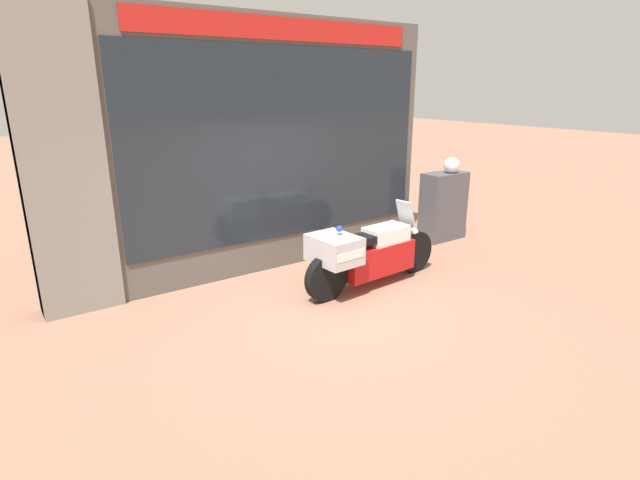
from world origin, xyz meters
TOP-DOWN VIEW (x-y plane):
  - ground_plane at (0.00, 0.00)m, footprint 60.00×60.00m
  - shop_building at (-0.45, 2.00)m, footprint 6.44×0.55m
  - window_display at (0.42, 2.03)m, footprint 5.00×0.30m
  - paramedic_motorcycle at (0.88, 0.31)m, footprint 2.52×0.74m
  - utility_cabinet at (3.72, 1.36)m, footprint 0.89×0.46m
  - white_helmet at (3.79, 1.30)m, footprint 0.30×0.30m

SIDE VIEW (x-z plane):
  - ground_plane at x=0.00m, z-range 0.00..0.00m
  - window_display at x=0.42m, z-range -0.49..1.39m
  - paramedic_motorcycle at x=0.88m, z-range -0.07..1.15m
  - utility_cabinet at x=3.72m, z-range 0.00..1.31m
  - white_helmet at x=3.79m, z-range 1.31..1.60m
  - shop_building at x=-0.45m, z-range 0.01..3.94m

